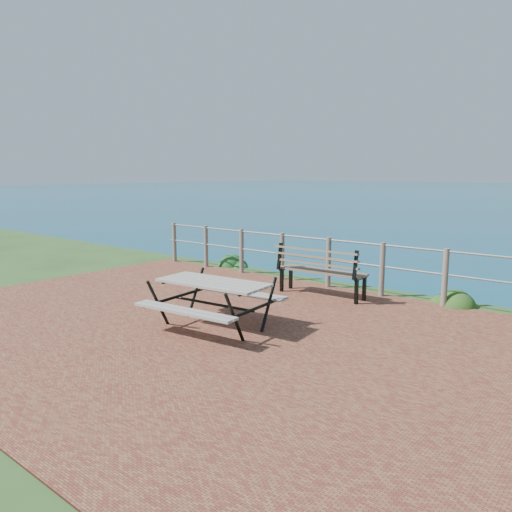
{
  "coord_description": "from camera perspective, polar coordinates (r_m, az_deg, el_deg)",
  "views": [
    {
      "loc": [
        5.12,
        -5.08,
        2.27
      ],
      "look_at": [
        -0.71,
        1.95,
        0.75
      ],
      "focal_mm": 35.0,
      "sensor_mm": 36.0,
      "label": 1
    }
  ],
  "objects": [
    {
      "name": "park_bench",
      "position": [
        9.25,
        7.54,
        -0.85
      ],
      "size": [
        1.71,
        0.5,
        0.95
      ],
      "rotation": [
        0.0,
        0.0,
        0.05
      ],
      "color": "brown",
      "rests_on": "ground"
    },
    {
      "name": "picnic_table",
      "position": [
        7.33,
        -4.92,
        -4.95
      ],
      "size": [
        1.72,
        1.43,
        0.7
      ],
      "rotation": [
        0.0,
        0.0,
        0.11
      ],
      "color": "gray",
      "rests_on": "ground"
    },
    {
      "name": "safety_railing",
      "position": [
        10.0,
        8.29,
        -0.41
      ],
      "size": [
        9.4,
        0.1,
        1.0
      ],
      "color": "#6B5B4C",
      "rests_on": "ground"
    },
    {
      "name": "ground",
      "position": [
        7.56,
        -5.34,
        -8.07
      ],
      "size": [
        10.0,
        7.0,
        0.12
      ],
      "primitive_type": "cube",
      "color": "brown",
      "rests_on": "ground"
    },
    {
      "name": "shrub_lip_east",
      "position": [
        9.47,
        21.8,
        -5.1
      ],
      "size": [
        0.66,
        0.66,
        0.36
      ],
      "primitive_type": "ellipsoid",
      "color": "#1F4515",
      "rests_on": "ground"
    },
    {
      "name": "shrub_lip_west",
      "position": [
        12.28,
        -2.57,
        -1.21
      ],
      "size": [
        0.68,
        0.68,
        0.38
      ],
      "primitive_type": "ellipsoid",
      "color": "#205620",
      "rests_on": "ground"
    }
  ]
}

